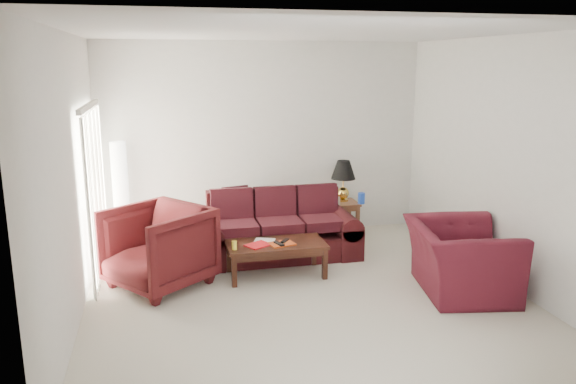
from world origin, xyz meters
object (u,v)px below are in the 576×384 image
at_px(sofa, 278,226).
at_px(floor_lamp, 121,196).
at_px(end_table, 341,218).
at_px(armchair_right, 460,259).
at_px(armchair_left, 158,247).
at_px(coffee_table, 276,259).

xyz_separation_m(sofa, floor_lamp, (-2.13, 0.87, 0.35)).
height_order(sofa, floor_lamp, floor_lamp).
distance_m(end_table, armchair_right, 2.59).
distance_m(end_table, armchair_left, 3.22).
xyz_separation_m(sofa, coffee_table, (-0.17, -0.67, -0.24)).
bearing_deg(floor_lamp, end_table, -0.86).
xyz_separation_m(floor_lamp, armchair_right, (3.98, -2.55, -0.39)).
relative_size(sofa, coffee_table, 1.78).
bearing_deg(armchair_right, coffee_table, 73.63).
bearing_deg(armchair_left, coffee_table, 52.46).
relative_size(sofa, end_table, 4.16).
height_order(sofa, armchair_left, armchair_left).
bearing_deg(armchair_left, armchair_right, 35.73).
relative_size(end_table, coffee_table, 0.43).
distance_m(armchair_right, coffee_table, 2.27).
bearing_deg(end_table, floor_lamp, 179.14).
height_order(sofa, coffee_table, sofa).
bearing_deg(end_table, coffee_table, -132.66).
bearing_deg(sofa, coffee_table, -106.29).
relative_size(end_table, armchair_left, 0.49).
bearing_deg(end_table, sofa, -145.79).
distance_m(end_table, coffee_table, 2.03).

